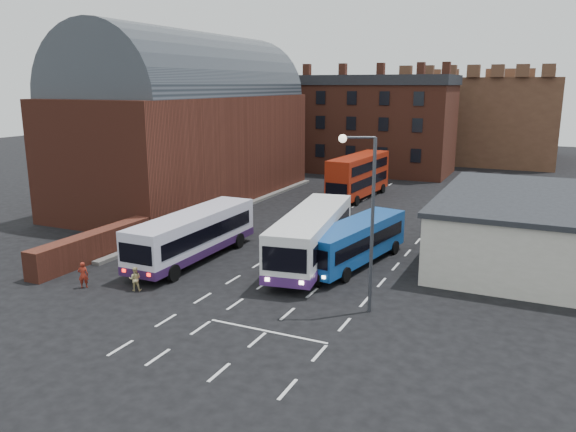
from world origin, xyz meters
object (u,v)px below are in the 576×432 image
at_px(bus_white_outbound, 194,232).
at_px(bus_blue, 355,240).
at_px(street_lamp, 366,208).
at_px(pedestrian_beige, 135,279).
at_px(bus_white_inbound, 312,233).
at_px(pedestrian_red, 83,275).
at_px(bus_red_double, 359,176).

bearing_deg(bus_white_outbound, bus_blue, 19.13).
bearing_deg(street_lamp, pedestrian_beige, -168.65).
bearing_deg(bus_white_inbound, pedestrian_beige, 41.98).
relative_size(bus_blue, pedestrian_red, 6.80).
bearing_deg(bus_white_outbound, pedestrian_beige, -87.64).
relative_size(bus_white_inbound, pedestrian_beige, 9.19).
distance_m(bus_white_outbound, pedestrian_red, 7.53).
xyz_separation_m(bus_white_outbound, street_lamp, (12.57, -3.62, 3.52)).
distance_m(bus_red_double, pedestrian_red, 31.33).
bearing_deg(bus_blue, bus_white_inbound, 29.39).
bearing_deg(pedestrian_beige, bus_white_outbound, -117.73).
bearing_deg(street_lamp, bus_white_inbound, 131.26).
distance_m(bus_blue, bus_red_double, 21.35).
relative_size(bus_white_inbound, pedestrian_red, 8.31).
xyz_separation_m(bus_red_double, street_lamp, (9.19, -27.37, 3.07)).
bearing_deg(pedestrian_red, pedestrian_beige, 160.45).
relative_size(bus_white_inbound, street_lamp, 1.41).
bearing_deg(street_lamp, bus_red_double, 108.56).
distance_m(bus_blue, pedestrian_beige, 13.47).
relative_size(bus_blue, bus_red_double, 0.95).
relative_size(bus_white_outbound, street_lamp, 1.28).
height_order(bus_white_outbound, bus_blue, bus_white_outbound).
height_order(bus_white_inbound, street_lamp, street_lamp).
xyz_separation_m(bus_white_inbound, bus_red_double, (-3.84, 21.27, 0.30)).
bearing_deg(pedestrian_beige, bus_white_inbound, -159.15).
height_order(bus_red_double, pedestrian_beige, bus_red_double).
distance_m(bus_white_inbound, pedestrian_beige, 11.12).
height_order(bus_red_double, street_lamp, street_lamp).
xyz_separation_m(street_lamp, pedestrian_beige, (-12.31, -2.47, -4.66)).
height_order(street_lamp, pedestrian_beige, street_lamp).
bearing_deg(bus_white_inbound, bus_red_double, -88.73).
bearing_deg(bus_blue, street_lamp, 121.54).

